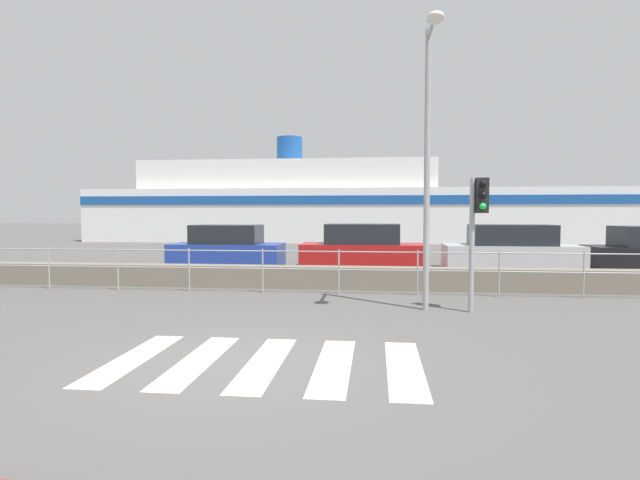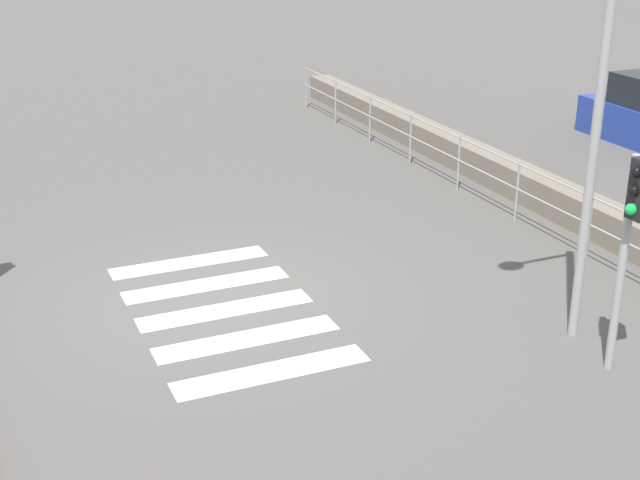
% 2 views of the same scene
% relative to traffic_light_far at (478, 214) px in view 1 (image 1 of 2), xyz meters
% --- Properties ---
extents(ground_plane, '(160.00, 160.00, 0.00)m').
position_rel_traffic_light_far_xyz_m(ground_plane, '(-3.78, -3.70, -1.93)').
color(ground_plane, '#565451').
extents(crosswalk, '(4.05, 2.40, 0.01)m').
position_rel_traffic_light_far_xyz_m(crosswalk, '(-3.40, -3.70, -1.93)').
color(crosswalk, silver).
rests_on(crosswalk, ground_plane).
extents(seawall, '(22.77, 0.55, 0.57)m').
position_rel_traffic_light_far_xyz_m(seawall, '(-3.78, 2.77, -1.65)').
color(seawall, slate).
rests_on(seawall, ground_plane).
extents(harbor_fence, '(20.54, 0.04, 1.08)m').
position_rel_traffic_light_far_xyz_m(harbor_fence, '(-3.78, 1.89, -1.22)').
color(harbor_fence, '#9EA0A3').
rests_on(harbor_fence, ground_plane).
extents(traffic_light_far, '(0.34, 0.32, 2.63)m').
position_rel_traffic_light_far_xyz_m(traffic_light_far, '(0.00, 0.00, 0.00)').
color(traffic_light_far, '#9EA0A3').
rests_on(traffic_light_far, ground_plane).
extents(streetlamp, '(0.32, 1.36, 5.55)m').
position_rel_traffic_light_far_xyz_m(streetlamp, '(-0.97, -0.12, 1.57)').
color(streetlamp, '#9EA0A3').
rests_on(streetlamp, ground_plane).
extents(ferry_boat, '(35.77, 7.36, 7.30)m').
position_rel_traffic_light_far_xyz_m(ferry_boat, '(-4.65, 25.19, 0.40)').
color(ferry_boat, white).
rests_on(ferry_boat, ground_plane).
extents(parked_car_blue, '(4.04, 1.72, 1.52)m').
position_rel_traffic_light_far_xyz_m(parked_car_blue, '(-7.38, 7.72, -1.29)').
color(parked_car_blue, '#233D9E').
rests_on(parked_car_blue, ground_plane).
extents(parked_car_red, '(4.32, 1.72, 1.56)m').
position_rel_traffic_light_far_xyz_m(parked_car_red, '(-2.45, 7.72, -1.27)').
color(parked_car_red, '#B21919').
rests_on(parked_car_red, ground_plane).
extents(parked_car_silver, '(4.48, 1.80, 1.55)m').
position_rel_traffic_light_far_xyz_m(parked_car_silver, '(2.64, 7.72, -1.27)').
color(parked_car_silver, '#BCBCC1').
rests_on(parked_car_silver, ground_plane).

